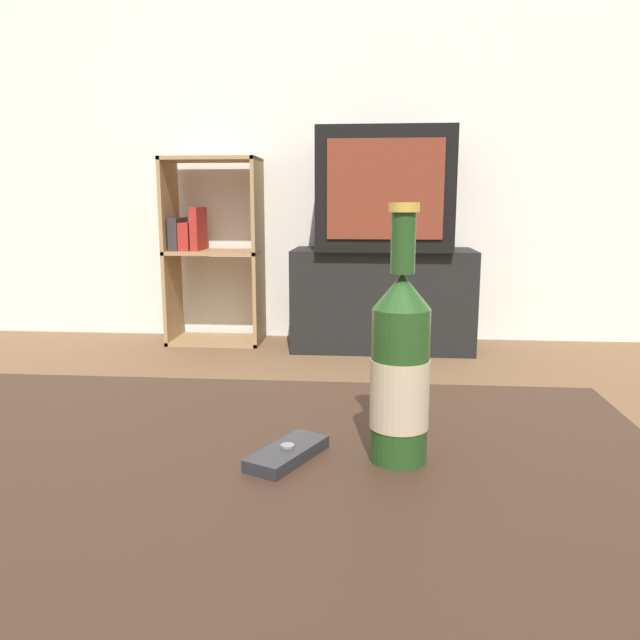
% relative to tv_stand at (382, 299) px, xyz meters
% --- Properties ---
extents(back_wall, '(8.00, 0.05, 2.60)m').
position_rel_tv_stand_xyz_m(back_wall, '(-0.21, 0.28, 1.03)').
color(back_wall, silver).
rests_on(back_wall, ground_plane).
extents(coffee_table, '(1.00, 0.77, 0.49)m').
position_rel_tv_stand_xyz_m(coffee_table, '(-0.21, -2.74, 0.15)').
color(coffee_table, '#332116').
rests_on(coffee_table, ground_plane).
extents(tv_stand, '(0.95, 0.41, 0.53)m').
position_rel_tv_stand_xyz_m(tv_stand, '(0.00, 0.00, 0.00)').
color(tv_stand, black).
rests_on(tv_stand, ground_plane).
extents(television, '(0.68, 0.52, 0.61)m').
position_rel_tv_stand_xyz_m(television, '(0.00, -0.00, 0.57)').
color(television, black).
rests_on(television, tv_stand).
extents(bookshelf, '(0.51, 0.30, 1.01)m').
position_rel_tv_stand_xyz_m(bookshelf, '(-0.96, 0.07, 0.26)').
color(bookshelf, '#99754C').
rests_on(bookshelf, ground_plane).
extents(beer_bottle, '(0.06, 0.06, 0.28)m').
position_rel_tv_stand_xyz_m(beer_bottle, '(-0.02, -2.66, 0.33)').
color(beer_bottle, '#1E4219').
rests_on(beer_bottle, coffee_table).
extents(cell_phone, '(0.09, 0.12, 0.02)m').
position_rel_tv_stand_xyz_m(cell_phone, '(-0.14, -2.67, 0.23)').
color(cell_phone, '#232328').
rests_on(cell_phone, coffee_table).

